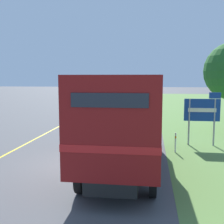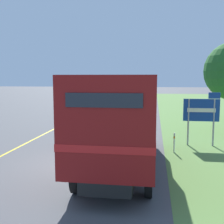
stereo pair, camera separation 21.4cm
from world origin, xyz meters
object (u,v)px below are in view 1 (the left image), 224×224
at_px(highway_sign, 203,112).
at_px(lead_car_blue_ahead, 126,91).
at_px(lead_car_white, 103,104).
at_px(lead_car_silver_ahead, 143,96).
at_px(delineator_post, 175,142).
at_px(horse_trailer_truck, 124,118).

bearing_deg(highway_sign, lead_car_blue_ahead, 100.87).
bearing_deg(lead_car_white, lead_car_silver_ahead, 74.55).
relative_size(lead_car_blue_ahead, delineator_post, 4.25).
distance_m(lead_car_white, lead_car_blue_ahead, 27.07).
bearing_deg(highway_sign, lead_car_white, 121.14).
bearing_deg(lead_car_white, delineator_post, -67.05).
relative_size(horse_trailer_truck, lead_car_white, 1.84).
xyz_separation_m(horse_trailer_truck, lead_car_white, (-3.64, 16.61, -1.03)).
distance_m(horse_trailer_truck, highway_sign, 5.80).
distance_m(lead_car_white, lead_car_silver_ahead, 13.30).
bearing_deg(lead_car_white, lead_car_blue_ahead, 90.39).
bearing_deg(horse_trailer_truck, lead_car_white, 102.36).
xyz_separation_m(highway_sign, delineator_post, (-1.50, -1.65, -1.28)).
relative_size(horse_trailer_truck, lead_car_blue_ahead, 2.07).
xyz_separation_m(lead_car_silver_ahead, highway_sign, (3.80, -24.97, 0.77)).
relative_size(horse_trailer_truck, delineator_post, 8.78).
xyz_separation_m(lead_car_blue_ahead, highway_sign, (7.53, -39.23, 0.84)).
distance_m(horse_trailer_truck, lead_car_silver_ahead, 29.45).
bearing_deg(lead_car_blue_ahead, lead_car_silver_ahead, -75.34).
bearing_deg(lead_car_silver_ahead, highway_sign, -81.34).
bearing_deg(horse_trailer_truck, lead_car_silver_ahead, 90.19).
bearing_deg(lead_car_blue_ahead, lead_car_white, -89.61).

